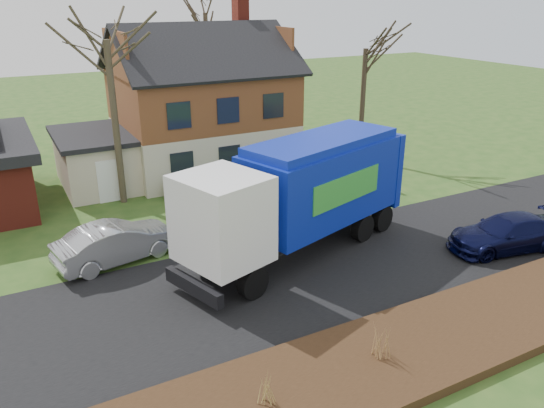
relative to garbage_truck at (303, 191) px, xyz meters
name	(u,v)px	position (x,y,z in m)	size (l,w,h in m)	color
ground	(295,277)	(-1.31, -1.71, -2.54)	(120.00, 120.00, 0.00)	#284C19
road	(295,277)	(-1.31, -1.71, -2.53)	(80.00, 7.00, 0.02)	black
mulch_verge	(392,356)	(-1.31, -7.01, -2.39)	(80.00, 3.50, 0.30)	black
main_house	(193,99)	(0.18, 12.20, 1.49)	(12.95, 8.95, 9.26)	beige
garbage_truck	(303,191)	(0.00, 0.00, 0.00)	(10.63, 5.74, 4.41)	black
silver_sedan	(117,242)	(-6.58, 2.56, -1.78)	(1.61, 4.63, 1.52)	#B0B4B8
navy_wagon	(507,233)	(7.24, -3.65, -1.85)	(1.93, 4.76, 1.38)	black
tree_front_west	(103,13)	(-4.94, 8.70, 6.20)	(3.57, 3.57, 10.61)	#423928
tree_front_east	(367,29)	(9.70, 9.24, 5.11)	(3.39, 3.39, 9.42)	#392E22
grass_clump_west	(266,390)	(-5.28, -7.13, -1.83)	(0.31, 0.26, 0.82)	#A38948
grass_clump_mid	(379,339)	(-1.76, -6.95, -1.71)	(0.38, 0.31, 1.06)	#9E7545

